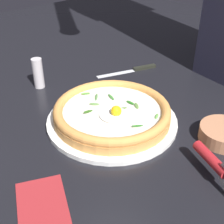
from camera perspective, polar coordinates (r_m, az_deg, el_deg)
name	(u,v)px	position (r m, az deg, el deg)	size (l,w,h in m)	color
ground_plane	(106,135)	(0.79, -1.04, -4.25)	(2.40, 2.40, 0.03)	black
pizza_plate	(112,120)	(0.80, 0.00, -1.56)	(0.34, 0.34, 0.01)	white
pizza	(112,112)	(0.79, 0.01, 0.02)	(0.30, 0.30, 0.05)	#D6944A
side_bowl	(224,134)	(0.78, 19.95, -3.80)	(0.12, 0.12, 0.03)	#B77853
pizza_cutter	(217,165)	(0.65, 18.67, -9.21)	(0.15, 0.07, 0.08)	silver
table_knife	(136,69)	(1.08, 4.38, 7.83)	(0.09, 0.21, 0.01)	silver
folded_napkin	(42,205)	(0.61, -12.71, -16.37)	(0.14, 0.09, 0.01)	maroon
pepper_shaker	(37,74)	(0.98, -13.65, 6.88)	(0.03, 0.03, 0.09)	silver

